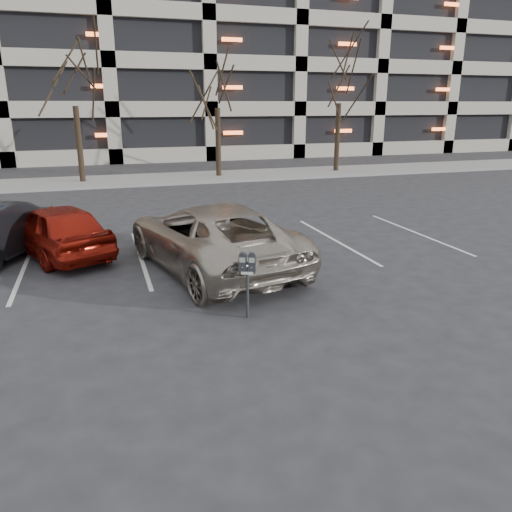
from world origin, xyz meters
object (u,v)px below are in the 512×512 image
Objects in this scene: tree_b at (70,55)px; tree_c at (216,63)px; parking_meter at (247,269)px; tree_d at (341,58)px; car_red at (57,230)px; suv_silver at (212,237)px.

tree_b is 7.00m from tree_c.
tree_c is at bearing 99.14° from parking_meter.
car_red is at bearing -138.18° from tree_d.
tree_d is (14.00, 0.00, 0.20)m from tree_b.
suv_silver is (-3.80, -15.14, -5.03)m from tree_c.
tree_b is at bearing 120.89° from parking_meter.
tree_c reaches higher than car_red.
tree_b reaches higher than car_red.
tree_b is 1.03× the size of tree_c.
tree_c is 6.45× the size of parking_meter.
parking_meter is (-10.83, -18.21, -5.25)m from tree_d.
tree_b is at bearing -116.09° from car_red.
tree_d reaches higher than tree_b.
tree_d is 1.39× the size of suv_silver.
suv_silver is (3.20, -15.14, -5.21)m from tree_b.
tree_c reaches higher than parking_meter.
tree_c is 1.95× the size of car_red.
car_red is (-0.41, -12.90, -5.30)m from tree_b.
tree_c is 1.30× the size of suv_silver.
tree_d is 19.37m from suv_silver.
tree_d reaches higher than tree_c.
tree_d is 6.88× the size of parking_meter.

